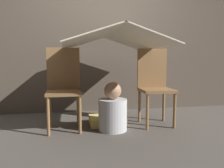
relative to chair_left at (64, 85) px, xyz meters
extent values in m
plane|color=#47423D|center=(0.58, -0.17, -0.53)|extent=(8.80, 8.80, 0.00)
cube|color=#4C4238|center=(0.58, 0.89, 0.72)|extent=(7.00, 0.05, 2.50)
cylinder|color=brown|center=(-0.17, -0.26, -0.32)|extent=(0.04, 0.04, 0.43)
cylinder|color=brown|center=(0.18, -0.25, -0.32)|extent=(0.04, 0.04, 0.43)
cylinder|color=brown|center=(-0.17, 0.09, -0.32)|extent=(0.04, 0.04, 0.43)
cylinder|color=brown|center=(0.17, 0.10, -0.32)|extent=(0.04, 0.04, 0.43)
cube|color=brown|center=(0.00, -0.08, -0.08)|extent=(0.41, 0.41, 0.04)
cube|color=brown|center=(0.00, 0.10, 0.19)|extent=(0.40, 0.04, 0.52)
cylinder|color=brown|center=(0.98, -0.25, -0.32)|extent=(0.04, 0.04, 0.43)
cylinder|color=brown|center=(1.32, -0.26, -0.32)|extent=(0.04, 0.04, 0.43)
cylinder|color=brown|center=(0.99, 0.10, -0.32)|extent=(0.04, 0.04, 0.43)
cylinder|color=brown|center=(1.33, 0.09, -0.32)|extent=(0.04, 0.04, 0.43)
cube|color=brown|center=(1.16, -0.08, -0.08)|extent=(0.41, 0.41, 0.04)
cube|color=brown|center=(1.16, 0.10, 0.19)|extent=(0.40, 0.04, 0.52)
cube|color=silver|center=(0.29, -0.08, 0.55)|extent=(0.58, 1.35, 0.20)
cube|color=silver|center=(0.87, -0.08, 0.55)|extent=(0.58, 1.35, 0.20)
cube|color=silver|center=(0.58, -0.08, 0.64)|extent=(0.04, 1.35, 0.01)
cylinder|color=#B2B2B7|center=(0.57, -0.19, -0.35)|extent=(0.34, 0.34, 0.37)
sphere|color=#9E7556|center=(0.57, -0.19, -0.06)|extent=(0.20, 0.20, 0.20)
cube|color=#E5CC66|center=(0.54, 0.07, -0.48)|extent=(0.45, 0.36, 0.10)
camera|label=1|loc=(0.08, -2.68, 0.28)|focal=35.00mm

